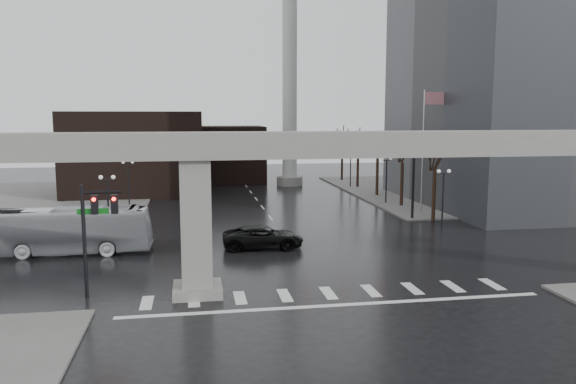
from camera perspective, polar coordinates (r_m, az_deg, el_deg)
name	(u,v)px	position (r m, az deg, el deg)	size (l,w,h in m)	color
ground	(324,287)	(31.92, 3.69, -9.66)	(160.00, 160.00, 0.00)	black
sidewalk_ne	(459,191)	(74.10, 16.97, 0.10)	(28.00, 36.00, 0.15)	slate
sidewalk_nw	(21,201)	(68.94, -25.47, -0.88)	(28.00, 36.00, 0.15)	slate
elevated_guideway	(348,165)	(30.89, 6.09, 2.76)	(48.00, 2.60, 8.70)	gray
office_tower	(529,5)	(66.75, 23.33, 17.05)	(22.00, 26.00, 42.00)	#5E5F63
building_far_left	(136,152)	(72.09, -15.17, 3.90)	(16.00, 14.00, 10.00)	black
building_far_mid	(228,154)	(81.97, -6.08, 3.86)	(10.00, 10.00, 8.00)	black
smokestack	(290,87)	(76.84, 0.17, 10.62)	(3.60, 3.60, 30.00)	#BAB9B5
signal_mast_arm	(374,157)	(51.16, 8.72, 3.52)	(12.12, 0.43, 8.00)	black
signal_left_pole	(94,221)	(31.05, -19.08, -2.83)	(2.30, 0.30, 6.00)	black
flagpole_assembly	(426,136)	(56.30, 13.85, 5.50)	(2.06, 0.12, 12.00)	silver
lamp_right_0	(443,189)	(48.62, 15.49, 0.31)	(1.22, 0.32, 5.11)	black
lamp_right_1	(386,172)	(61.49, 9.97, 1.99)	(1.22, 0.32, 5.11)	black
lamp_right_2	(351,162)	(74.77, 6.38, 3.08)	(1.22, 0.32, 5.11)	black
lamp_left_0	(108,197)	(44.51, -17.83, -0.45)	(1.22, 0.32, 5.11)	black
lamp_left_1	(128,177)	(58.29, -15.91, 1.50)	(1.22, 0.32, 5.11)	black
lamp_left_2	(141,165)	(72.16, -14.73, 2.70)	(1.22, 0.32, 5.11)	black
tree_right_0	(434,190)	(52.75, 14.64, 0.16)	(1.09, 1.58, 7.50)	black
tree_right_1	(402,180)	(60.07, 11.52, 1.22)	(1.09, 1.61, 7.67)	black
tree_right_2	(377,172)	(67.54, 9.08, 2.05)	(1.10, 1.63, 7.85)	black
tree_right_3	(358,165)	(75.12, 7.13, 2.71)	(1.11, 1.66, 8.02)	black
tree_right_4	(342,160)	(82.78, 5.53, 3.24)	(1.12, 1.69, 8.19)	black
pickup_truck	(263,237)	(40.78, -2.55, -4.61)	(2.69, 5.83, 1.62)	black
city_bus	(63,230)	(41.92, -21.93, -3.64)	(2.80, 11.96, 3.33)	silver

